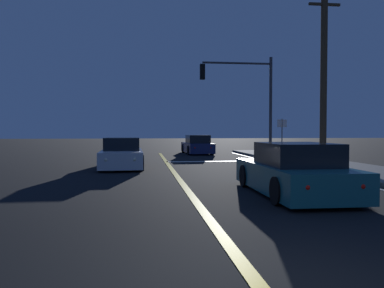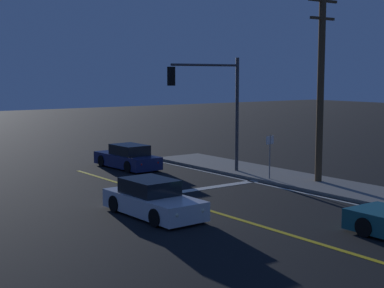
% 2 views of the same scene
% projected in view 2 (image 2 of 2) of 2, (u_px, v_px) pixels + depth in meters
% --- Properties ---
extents(lane_line_center, '(0.20, 31.47, 0.01)m').
position_uv_depth(lane_line_center, '(288.00, 234.00, 18.92)').
color(lane_line_center, gold).
rests_on(lane_line_center, ground).
extents(stop_bar, '(5.64, 0.50, 0.01)m').
position_uv_depth(stop_bar, '(210.00, 188.00, 26.78)').
color(stop_bar, silver).
rests_on(stop_bar, ground).
extents(car_side_waiting_white, '(1.96, 4.50, 1.34)m').
position_uv_depth(car_side_waiting_white, '(152.00, 200.00, 21.45)').
color(car_side_waiting_white, silver).
rests_on(car_side_waiting_white, ground).
extents(car_following_oncoming_navy, '(1.93, 4.60, 1.34)m').
position_uv_depth(car_following_oncoming_navy, '(128.00, 158.00, 32.34)').
color(car_following_oncoming_navy, navy).
rests_on(car_following_oncoming_navy, ground).
extents(traffic_signal_near_right, '(4.39, 0.28, 6.06)m').
position_uv_depth(traffic_signal_near_right, '(214.00, 97.00, 29.36)').
color(traffic_signal_near_right, '#38383D').
rests_on(traffic_signal_near_right, ground).
extents(utility_pole_right, '(1.87, 0.33, 9.16)m').
position_uv_depth(utility_pole_right, '(321.00, 84.00, 27.10)').
color(utility_pole_right, '#4C3823').
rests_on(utility_pole_right, ground).
extents(street_sign_corner, '(0.56, 0.13, 2.29)m').
position_uv_depth(street_sign_corner, '(270.00, 150.00, 28.15)').
color(street_sign_corner, slate).
rests_on(street_sign_corner, ground).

